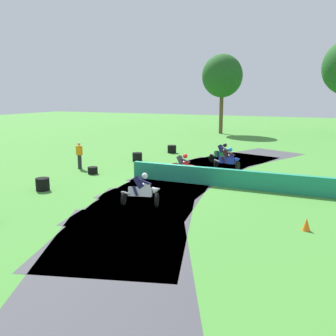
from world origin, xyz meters
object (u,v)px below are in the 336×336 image
Objects in this scene: tire_stack_mid_a at (137,157)px; tire_stack_far at (43,184)px; motorcycle_lead_green at (222,154)px; track_marshal at (79,156)px; tire_stack_mid_b at (93,170)px; motorcycle_fourth_white at (142,190)px; motorcycle_trailing_red at (183,166)px; motorcycle_chase_blue at (228,159)px; traffic_cone at (306,224)px; tire_stack_near at (172,149)px.

tire_stack_mid_a is 8.61m from tire_stack_far.
track_marshal reaches higher than motorcycle_lead_green.
tire_stack_mid_b is at bearing -133.57° from motorcycle_lead_green.
tire_stack_far is (-5.50, 0.11, -0.34)m from motorcycle_fourth_white.
motorcycle_lead_green is 1.02× the size of motorcycle_trailing_red.
motorcycle_trailing_red is at bearing 94.07° from motorcycle_fourth_white.
motorcycle_lead_green reaches higher than motorcycle_trailing_red.
tire_stack_mid_a is at bearing 177.49° from motorcycle_chase_blue.
traffic_cone is at bearing -60.65° from motorcycle_lead_green.
tire_stack_near is at bearing 129.19° from traffic_cone.
track_marshal is (-7.14, 5.06, 0.18)m from motorcycle_fourth_white.
motorcycle_trailing_red is 6.76m from track_marshal.
motorcycle_fourth_white is 3.81× the size of traffic_cone.
motorcycle_fourth_white is 2.46× the size of tire_stack_near.
traffic_cone is at bearing -21.42° from track_marshal.
motorcycle_trailing_red is at bearing -99.24° from motorcycle_lead_green.
track_marshal is (-7.57, -5.34, 0.18)m from motorcycle_lead_green.
motorcycle_trailing_red is (-1.75, -3.05, -0.03)m from motorcycle_chase_blue.
tire_stack_mid_a is (-4.72, 3.34, -0.33)m from motorcycle_trailing_red.
tire_stack_near is at bearing 85.14° from tire_stack_far.
motorcycle_chase_blue is 8.12m from tire_stack_mid_b.
tire_stack_near reaches higher than tire_stack_mid_b.
tire_stack_mid_b is at bearing 90.20° from tire_stack_far.
motorcycle_chase_blue is 1.02× the size of motorcycle_fourth_white.
motorcycle_fourth_white reaches higher than motorcycle_trailing_red.
tire_stack_near is 12.96m from tire_stack_far.
track_marshal reaches higher than tire_stack_mid_b.
tire_stack_mid_a is 4.58m from tire_stack_mid_b.
tire_stack_near is at bearing 108.66° from motorcycle_fourth_white.
track_marshal is (-6.75, -0.31, 0.18)m from motorcycle_trailing_red.
motorcycle_fourth_white is 2.60× the size of tire_stack_far.
track_marshal is 3.70× the size of traffic_cone.
track_marshal reaches higher than motorcycle_trailing_red.
tire_stack_mid_a is (-0.70, -4.32, 0.00)m from tire_stack_near.
tire_stack_mid_a is at bearing 87.32° from tire_stack_far.
motorcycle_chase_blue is 3.88× the size of traffic_cone.
track_marshal is at bearing -177.36° from motorcycle_trailing_red.
tire_stack_far is 11.94m from traffic_cone.
track_marshal is at bearing 158.58° from traffic_cone.
tire_stack_near is at bearing 82.86° from tire_stack_mid_b.
traffic_cone is at bearing -39.58° from motorcycle_trailing_red.
motorcycle_chase_blue is at bearing -38.56° from tire_stack_near.
motorcycle_chase_blue reaches higher than traffic_cone.
track_marshal is 14.59m from traffic_cone.
motorcycle_fourth_white is 10.10m from tire_stack_mid_a.
motorcycle_fourth_white is 8.75m from track_marshal.
motorcycle_lead_green reaches higher than tire_stack_far.
tire_stack_near is 8.95m from tire_stack_mid_b.
tire_stack_far is 0.40× the size of track_marshal.
motorcycle_lead_green is 9.27m from track_marshal.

